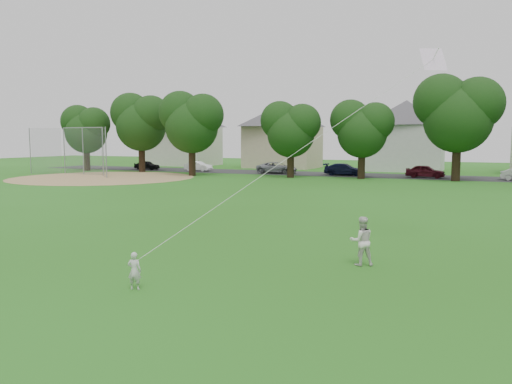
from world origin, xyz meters
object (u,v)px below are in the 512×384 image
at_px(toddler, 134,271).
at_px(baseball_backstop, 79,151).
at_px(kite, 308,144).
at_px(older_boy, 362,241).

bearing_deg(toddler, baseball_backstop, -60.62).
relative_size(toddler, baseball_backstop, 0.09).
distance_m(toddler, baseball_backstop, 44.24).
height_order(kite, baseball_backstop, kite).
distance_m(older_boy, baseball_backstop, 44.71).
bearing_deg(baseball_backstop, kite, -37.86).
bearing_deg(kite, baseball_backstop, 142.14).
height_order(older_boy, baseball_backstop, baseball_backstop).
bearing_deg(toddler, kite, -141.01).
bearing_deg(older_boy, baseball_backstop, -64.67).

